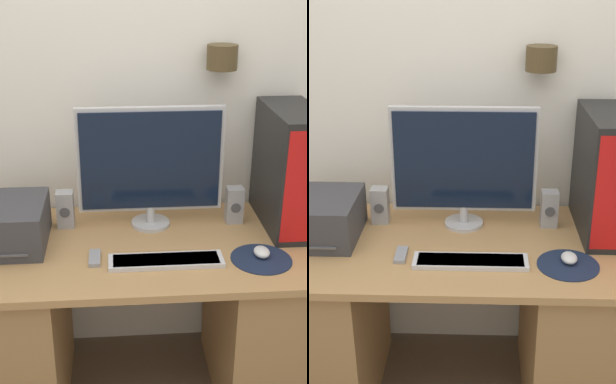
{
  "view_description": "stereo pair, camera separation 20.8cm",
  "coord_description": "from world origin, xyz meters",
  "views": [
    {
      "loc": [
        -0.09,
        -1.53,
        1.82
      ],
      "look_at": [
        0.05,
        0.38,
        1.0
      ],
      "focal_mm": 50.0,
      "sensor_mm": 36.0,
      "label": 1
    },
    {
      "loc": [
        0.12,
        -1.54,
        1.82
      ],
      "look_at": [
        0.05,
        0.38,
        1.0
      ],
      "focal_mm": 50.0,
      "sensor_mm": 36.0,
      "label": 2
    }
  ],
  "objects": [
    {
      "name": "remote_control",
      "position": [
        -0.18,
        0.26,
        0.78
      ],
      "size": [
        0.04,
        0.12,
        0.02
      ],
      "color": "gray",
      "rests_on": "desk"
    },
    {
      "name": "mousepad",
      "position": [
        0.46,
        0.22,
        0.78
      ],
      "size": [
        0.24,
        0.24,
        0.0
      ],
      "color": "#19233D",
      "rests_on": "desk"
    },
    {
      "name": "mouse",
      "position": [
        0.46,
        0.24,
        0.8
      ],
      "size": [
        0.06,
        0.08,
        0.04
      ],
      "color": "silver",
      "rests_on": "mousepad"
    },
    {
      "name": "computer_tower",
      "position": [
        0.64,
        0.52,
        1.03
      ],
      "size": [
        0.2,
        0.45,
        0.51
      ],
      "color": "black",
      "rests_on": "desk"
    },
    {
      "name": "speaker_right",
      "position": [
        0.42,
        0.55,
        0.86
      ],
      "size": [
        0.07,
        0.07,
        0.16
      ],
      "color": "#99999E",
      "rests_on": "desk"
    },
    {
      "name": "monitor",
      "position": [
        0.05,
        0.55,
        1.06
      ],
      "size": [
        0.61,
        0.17,
        0.52
      ],
      "color": "#B7B7BC",
      "rests_on": "desk"
    },
    {
      "name": "speaker_left",
      "position": [
        -0.31,
        0.56,
        0.86
      ],
      "size": [
        0.07,
        0.07,
        0.16
      ],
      "color": "#99999E",
      "rests_on": "desk"
    },
    {
      "name": "desk",
      "position": [
        0.0,
        0.38,
        0.4
      ],
      "size": [
        1.55,
        0.76,
        0.78
      ],
      "color": "tan",
      "rests_on": "ground_plane"
    },
    {
      "name": "wall_back",
      "position": [
        0.0,
        0.81,
        1.35
      ],
      "size": [
        6.4,
        0.18,
        2.7
      ],
      "color": "white",
      "rests_on": "ground_plane"
    },
    {
      "name": "keyboard",
      "position": [
        0.09,
        0.22,
        0.79
      ],
      "size": [
        0.44,
        0.11,
        0.02
      ],
      "color": "silver",
      "rests_on": "desk"
    },
    {
      "name": "printer",
      "position": [
        -0.55,
        0.42,
        0.86
      ],
      "size": [
        0.35,
        0.35,
        0.18
      ],
      "color": "#38383D",
      "rests_on": "desk"
    }
  ]
}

